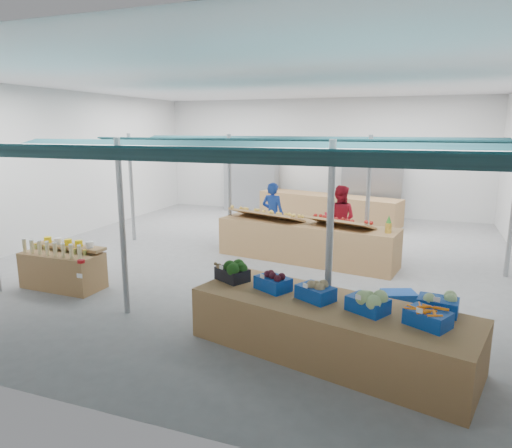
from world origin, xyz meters
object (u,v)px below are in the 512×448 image
at_px(vendor_right, 339,219).
at_px(fruit_counter, 306,242).
at_px(bottle_shelf, 64,268).
at_px(veg_counter, 329,329).
at_px(vendor_left, 273,214).
at_px(crate_stack, 398,310).

bearing_deg(vendor_right, fruit_counter, 70.43).
bearing_deg(bottle_shelf, veg_counter, -8.21).
xyz_separation_m(veg_counter, vendor_left, (-2.65, 5.53, 0.48)).
distance_m(veg_counter, crate_stack, 1.50).
relative_size(bottle_shelf, veg_counter, 0.41).
distance_m(fruit_counter, vendor_left, 1.68).
xyz_separation_m(vendor_left, vendor_right, (1.80, 0.00, 0.00)).
bearing_deg(vendor_left, bottle_shelf, 66.98).
height_order(fruit_counter, vendor_left, vendor_left).
height_order(crate_stack, vendor_right, vendor_right).
height_order(veg_counter, vendor_left, vendor_left).
xyz_separation_m(bottle_shelf, veg_counter, (5.54, -0.93, -0.02)).
relative_size(fruit_counter, vendor_right, 2.50).
height_order(veg_counter, crate_stack, veg_counter).
distance_m(bottle_shelf, vendor_right, 6.59).
bearing_deg(vendor_left, crate_stack, 138.28).
distance_m(crate_stack, vendor_right, 4.68).
xyz_separation_m(crate_stack, vendor_right, (-1.72, 4.31, 0.56)).
xyz_separation_m(veg_counter, fruit_counter, (-1.45, 4.43, 0.08)).
xyz_separation_m(bottle_shelf, vendor_right, (4.68, 4.61, 0.46)).
xyz_separation_m(fruit_counter, vendor_right, (0.60, 1.10, 0.40)).
distance_m(vendor_left, vendor_right, 1.80).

